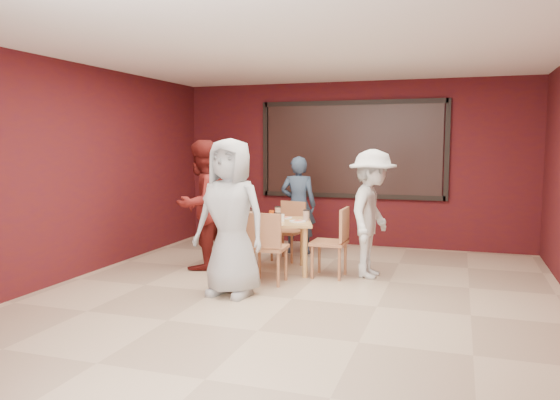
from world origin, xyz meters
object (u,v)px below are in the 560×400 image
(dining_table, at_px, (278,227))
(diner_back, at_px, (298,205))
(diner_front, at_px, (231,218))
(chair_left, at_px, (233,233))
(chair_right, at_px, (335,238))
(diner_right, at_px, (372,214))
(chair_back, at_px, (290,227))
(chair_front, at_px, (267,244))
(diner_left, at_px, (202,205))

(dining_table, xyz_separation_m, diner_back, (-0.09, 1.29, 0.16))
(diner_front, relative_size, diner_back, 1.17)
(chair_left, height_order, diner_front, diner_front)
(chair_right, bearing_deg, dining_table, 174.34)
(diner_back, bearing_deg, chair_left, 56.50)
(diner_front, distance_m, diner_right, 1.97)
(chair_back, height_order, diner_back, diner_back)
(chair_right, bearing_deg, chair_left, 175.35)
(diner_right, bearing_deg, chair_front, 130.09)
(chair_left, distance_m, diner_right, 1.99)
(dining_table, height_order, chair_front, chair_front)
(chair_right, distance_m, diner_front, 1.59)
(chair_back, height_order, diner_left, diner_left)
(dining_table, distance_m, chair_front, 0.72)
(diner_front, xyz_separation_m, diner_left, (-0.93, 1.14, -0.01))
(diner_front, relative_size, diner_left, 1.01)
(chair_left, xyz_separation_m, diner_front, (0.54, -1.32, 0.41))
(chair_front, bearing_deg, dining_table, 97.33)
(dining_table, height_order, diner_back, diner_back)
(diner_left, bearing_deg, diner_front, 55.22)
(chair_right, bearing_deg, diner_back, 123.40)
(chair_back, height_order, diner_front, diner_front)
(chair_front, xyz_separation_m, chair_left, (-0.78, 0.75, -0.02))
(chair_back, height_order, chair_left, chair_left)
(chair_back, distance_m, chair_right, 1.26)
(chair_left, bearing_deg, diner_back, 64.27)
(dining_table, distance_m, diner_back, 1.30)
(dining_table, relative_size, diner_front, 0.62)
(chair_left, distance_m, diner_front, 1.49)
(chair_back, relative_size, diner_right, 0.52)
(chair_right, xyz_separation_m, diner_left, (-1.89, -0.06, 0.38))
(chair_back, height_order, diner_right, diner_right)
(chair_back, distance_m, diner_left, 1.43)
(dining_table, bearing_deg, diner_front, -96.46)
(chair_front, relative_size, chair_right, 0.99)
(diner_back, relative_size, diner_left, 0.86)
(diner_back, bearing_deg, diner_right, 130.86)
(diner_back, height_order, diner_right, diner_right)
(dining_table, relative_size, chair_left, 1.28)
(diner_left, bearing_deg, chair_left, 131.25)
(chair_left, height_order, diner_right, diner_right)
(chair_back, xyz_separation_m, diner_left, (-1.00, -0.94, 0.41))
(dining_table, height_order, diner_right, diner_right)
(dining_table, relative_size, diner_left, 0.63)
(chair_front, height_order, chair_right, chair_right)
(chair_left, bearing_deg, chair_back, 51.37)
(chair_back, relative_size, chair_right, 0.95)
(chair_left, height_order, diner_left, diner_left)
(dining_table, xyz_separation_m, chair_front, (0.09, -0.71, -0.11))
(dining_table, height_order, chair_left, chair_left)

